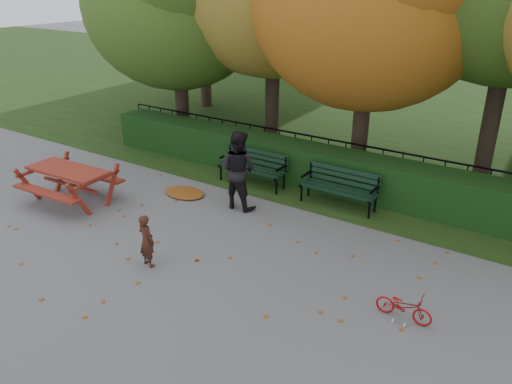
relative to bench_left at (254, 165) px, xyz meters
The scene contains 12 objects.
ground 3.96m from the bench_left, 70.65° to the right, with size 90.00×90.00×0.00m, color slate.
grass_strip 10.39m from the bench_left, 82.81° to the left, with size 90.00×90.00×0.00m, color #1C3211.
hedge 1.53m from the bench_left, 31.58° to the left, with size 13.00×0.90×1.00m, color black.
iron_fence 2.06m from the bench_left, 50.89° to the left, with size 14.00×0.04×1.02m.
bench_left is the anchor object (origin of this frame).
bench_right 2.40m from the bench_left, ahead, with size 1.80×0.57×0.88m.
picnic_table 4.47m from the bench_left, 131.60° to the right, with size 2.06×1.70×0.97m.
leaf_pile 1.90m from the bench_left, 124.82° to the right, with size 1.09×0.75×0.08m, color brown.
leaf_scatter 3.68m from the bench_left, 69.08° to the right, with size 9.00×5.70×0.01m, color brown, non-canonical shape.
child 4.40m from the bench_left, 82.80° to the right, with size 0.38×0.25×1.03m, color #401E14.
adult 1.49m from the bench_left, 70.48° to the right, with size 0.89×0.70×1.84m, color black.
bicycle 6.02m from the bench_left, 33.35° to the right, with size 0.31×0.89×0.47m, color #A8110F.
Camera 1 is at (5.33, -6.22, 5.00)m, focal length 35.00 mm.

